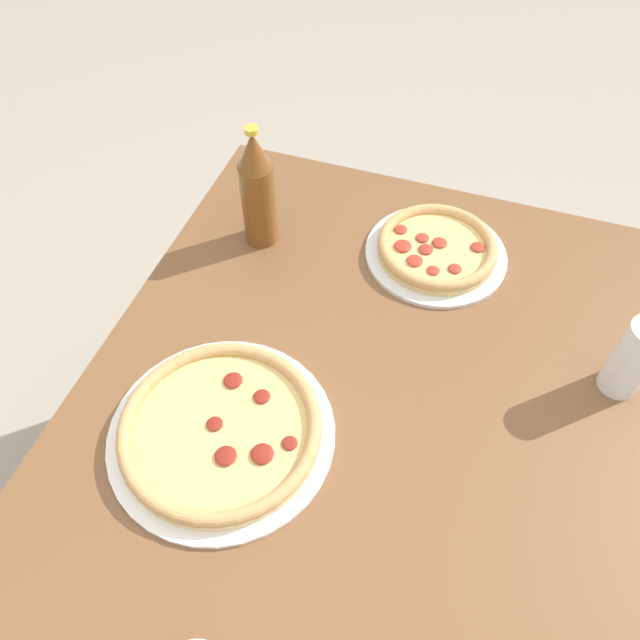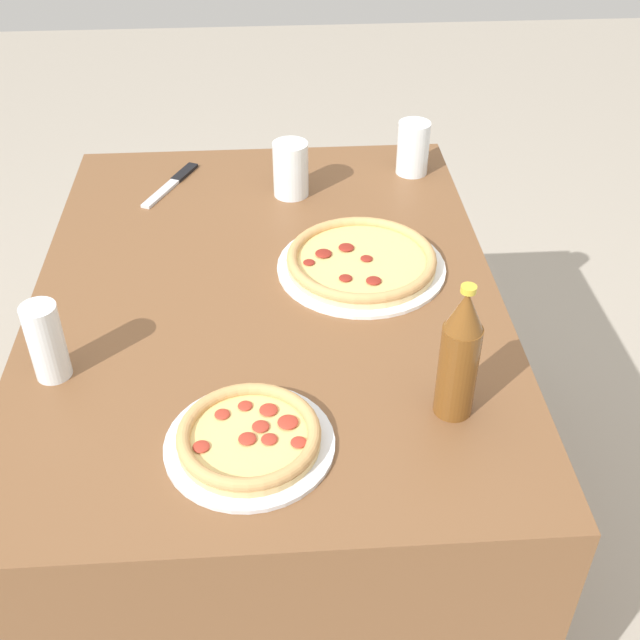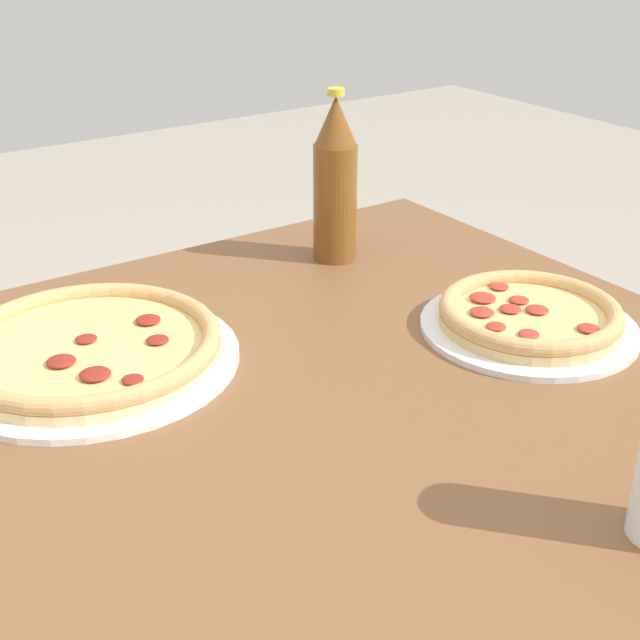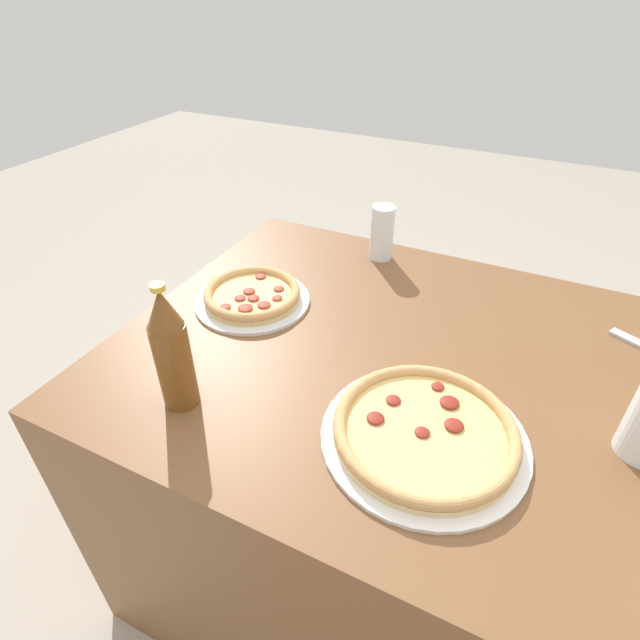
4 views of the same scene
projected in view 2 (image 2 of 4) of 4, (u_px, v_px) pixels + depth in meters
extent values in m
plane|color=#A89E8E|center=(278.00, 533.00, 2.03)|extent=(8.00, 8.00, 0.00)
cube|color=brown|center=(273.00, 427.00, 1.80)|extent=(1.23, 0.90, 0.76)
cylinder|color=white|center=(361.00, 267.00, 1.61)|extent=(0.34, 0.34, 0.01)
cylinder|color=#E5C689|center=(361.00, 263.00, 1.61)|extent=(0.30, 0.30, 0.01)
cylinder|color=#E5C170|center=(361.00, 260.00, 1.60)|extent=(0.26, 0.26, 0.00)
torus|color=tan|center=(362.00, 258.00, 1.60)|extent=(0.30, 0.30, 0.02)
ellipsoid|color=maroon|center=(346.00, 278.00, 1.55)|extent=(0.03, 0.03, 0.01)
ellipsoid|color=maroon|center=(309.00, 262.00, 1.59)|extent=(0.02, 0.02, 0.01)
ellipsoid|color=maroon|center=(323.00, 253.00, 1.61)|extent=(0.03, 0.03, 0.01)
ellipsoid|color=maroon|center=(367.00, 258.00, 1.60)|extent=(0.02, 0.02, 0.01)
ellipsoid|color=maroon|center=(346.00, 247.00, 1.63)|extent=(0.03, 0.03, 0.01)
ellipsoid|color=maroon|center=(374.00, 281.00, 1.54)|extent=(0.03, 0.03, 0.01)
cylinder|color=silver|center=(250.00, 444.00, 1.23)|extent=(0.26, 0.26, 0.01)
cylinder|color=#DBB775|center=(249.00, 440.00, 1.22)|extent=(0.22, 0.22, 0.01)
cylinder|color=#E5C170|center=(249.00, 436.00, 1.22)|extent=(0.19, 0.19, 0.00)
torus|color=tan|center=(249.00, 434.00, 1.22)|extent=(0.22, 0.22, 0.02)
ellipsoid|color=#A83323|center=(247.00, 439.00, 1.21)|extent=(0.03, 0.03, 0.01)
ellipsoid|color=#A83323|center=(267.00, 439.00, 1.21)|extent=(0.03, 0.03, 0.01)
ellipsoid|color=#A83323|center=(222.00, 414.00, 1.25)|extent=(0.02, 0.02, 0.01)
ellipsoid|color=#A83323|center=(268.00, 410.00, 1.26)|extent=(0.03, 0.03, 0.01)
ellipsoid|color=#A83323|center=(261.00, 426.00, 1.23)|extent=(0.03, 0.03, 0.01)
ellipsoid|color=#A83323|center=(201.00, 447.00, 1.20)|extent=(0.03, 0.03, 0.01)
ellipsoid|color=#A83323|center=(245.00, 406.00, 1.27)|extent=(0.02, 0.02, 0.01)
ellipsoid|color=#A83323|center=(288.00, 422.00, 1.24)|extent=(0.03, 0.03, 0.01)
ellipsoid|color=#A83323|center=(299.00, 442.00, 1.20)|extent=(0.02, 0.02, 0.01)
cylinder|color=white|center=(291.00, 169.00, 1.82)|extent=(0.08, 0.08, 0.13)
cylinder|color=orange|center=(291.00, 180.00, 1.84)|extent=(0.07, 0.07, 0.07)
cylinder|color=white|center=(413.00, 148.00, 1.91)|extent=(0.08, 0.08, 0.13)
cylinder|color=#935123|center=(413.00, 151.00, 1.91)|extent=(0.06, 0.06, 0.11)
cylinder|color=white|center=(46.00, 342.00, 1.32)|extent=(0.06, 0.06, 0.14)
cylinder|color=maroon|center=(50.00, 355.00, 1.34)|extent=(0.05, 0.05, 0.08)
cylinder|color=brown|center=(457.00, 371.00, 1.25)|extent=(0.06, 0.06, 0.17)
cone|color=brown|center=(466.00, 311.00, 1.17)|extent=(0.06, 0.06, 0.07)
cylinder|color=gold|center=(469.00, 289.00, 1.15)|extent=(0.02, 0.02, 0.01)
cube|color=black|center=(185.00, 173.00, 1.94)|extent=(0.09, 0.06, 0.01)
cube|color=silver|center=(160.00, 194.00, 1.86)|extent=(0.13, 0.08, 0.01)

